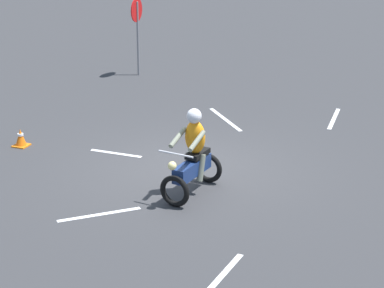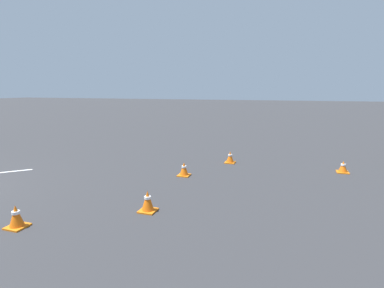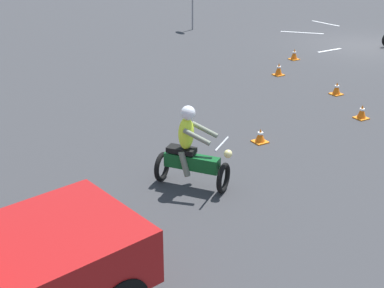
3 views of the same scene
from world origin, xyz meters
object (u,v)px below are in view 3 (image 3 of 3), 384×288
at_px(motorcycle_rider_background, 190,152).
at_px(traffic_cone_mid_left, 337,89).
at_px(traffic_cone_mid_center, 294,54).
at_px(traffic_cone_near_left, 279,69).
at_px(traffic_cone_far_right, 362,112).
at_px(traffic_cone_near_right, 260,136).

distance_m(motorcycle_rider_background, traffic_cone_mid_left, 7.22).
bearing_deg(traffic_cone_mid_center, traffic_cone_near_left, 126.02).
relative_size(motorcycle_rider_background, traffic_cone_mid_center, 4.14).
relative_size(traffic_cone_near_left, traffic_cone_mid_center, 1.04).
height_order(traffic_cone_near_left, traffic_cone_mid_left, traffic_cone_near_left).
height_order(motorcycle_rider_background, traffic_cone_far_right, motorcycle_rider_background).
relative_size(traffic_cone_near_right, traffic_cone_far_right, 0.90).
bearing_deg(motorcycle_rider_background, traffic_cone_far_right, 152.52).
bearing_deg(traffic_cone_near_left, traffic_cone_far_right, 170.06).
bearing_deg(traffic_cone_mid_center, traffic_cone_mid_left, 156.41).
distance_m(motorcycle_rider_background, traffic_cone_near_right, 2.77).
height_order(motorcycle_rider_background, traffic_cone_mid_left, motorcycle_rider_background).
xyz_separation_m(motorcycle_rider_background, traffic_cone_near_left, (5.21, -6.51, -0.52)).
bearing_deg(traffic_cone_mid_center, traffic_cone_far_right, 155.42).
height_order(traffic_cone_near_right, traffic_cone_far_right, traffic_cone_far_right).
height_order(traffic_cone_near_right, traffic_cone_mid_center, traffic_cone_mid_center).
bearing_deg(traffic_cone_mid_left, traffic_cone_mid_center, -23.59).
bearing_deg(traffic_cone_near_right, traffic_cone_mid_center, -46.56).
xyz_separation_m(traffic_cone_near_left, traffic_cone_mid_left, (-2.48, -0.15, -0.02)).
bearing_deg(motorcycle_rider_background, traffic_cone_mid_left, 165.76).
height_order(motorcycle_rider_background, traffic_cone_mid_center, motorcycle_rider_background).
relative_size(motorcycle_rider_background, traffic_cone_far_right, 4.41).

